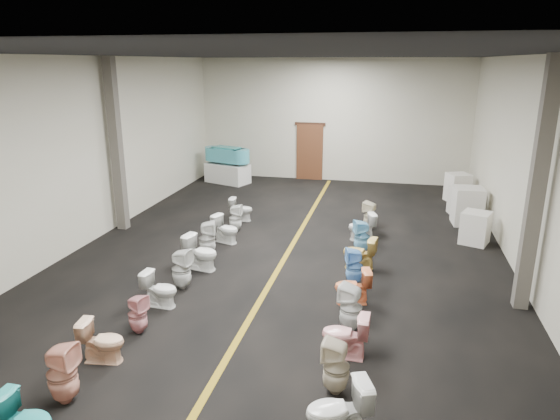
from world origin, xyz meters
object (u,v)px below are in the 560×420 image
Objects in this scene: appliance_crate_c at (463,202)px; toilet_left_9 at (235,218)px; toilet_left_3 at (138,314)px; toilet_right_4 at (351,308)px; toilet_left_6 at (201,253)px; toilet_right_6 at (354,267)px; toilet_left_0 at (26,420)px; toilet_left_10 at (241,209)px; appliance_crate_d at (458,188)px; toilet_left_7 at (207,239)px; toilet_left_8 at (226,229)px; toilet_left_5 at (181,269)px; appliance_crate_b at (468,206)px; toilet_right_5 at (353,287)px; toilet_right_2 at (336,367)px; toilet_left_2 at (102,341)px; toilet_right_8 at (362,237)px; toilet_right_1 at (338,412)px; toilet_right_9 at (362,227)px; display_table at (228,173)px; toilet_right_3 at (345,335)px; toilet_right_7 at (359,253)px; toilet_right_10 at (370,216)px; appliance_crate_a at (475,228)px; toilet_left_1 at (62,374)px; bathtub at (227,154)px; toilet_left_4 at (160,289)px.

appliance_crate_c is 6.75m from toilet_left_9.
toilet_left_3 is 3.55m from toilet_right_4.
toilet_right_6 is at bearing -79.87° from toilet_left_6.
toilet_left_0 reaches higher than toilet_left_10.
toilet_left_7 is (-6.19, -6.25, -0.04)m from appliance_crate_d.
appliance_crate_c is at bearing -41.06° from toilet_left_8.
toilet_left_9 is (-0.03, 3.59, -0.05)m from toilet_left_5.
toilet_left_5 is at bearing -137.08° from appliance_crate_b.
toilet_left_10 is 0.98× the size of toilet_right_5.
appliance_crate_c is at bearing -36.86° from toilet_left_6.
toilet_left_0 is 3.85m from toilet_right_2.
toilet_left_2 is 6.40m from toilet_right_8.
toilet_left_2 is 1.00× the size of toilet_right_5.
toilet_left_9 reaches higher than toilet_left_0.
toilet_left_5 is 4.34m from toilet_right_8.
toilet_left_8 is (0.04, 7.09, 0.01)m from toilet_left_0.
toilet_right_9 is (-0.20, 7.15, -0.05)m from toilet_right_1.
display_table is at bearing -154.49° from toilet_right_9.
appliance_crate_c is at bearing -42.06° from toilet_left_2.
toilet_left_6 reaches higher than display_table.
appliance_crate_d is 1.10× the size of toilet_left_5.
toilet_right_5 is (-0.05, 1.00, -0.08)m from toilet_right_4.
toilet_right_3 is 1.07× the size of toilet_right_5.
appliance_crate_b is at bearing 173.02° from toilet_right_4.
toilet_left_2 is 3.63m from toilet_left_6.
toilet_right_8 reaches higher than toilet_right_9.
toilet_left_8 is at bearing -110.02° from toilet_right_8.
toilet_left_2 is 0.92× the size of toilet_right_7.
toilet_right_10 is (0.13, 3.58, 0.00)m from toilet_right_6.
toilet_left_3 is 1.74m from toilet_left_5.
toilet_right_6 is (3.49, -3.57, 0.05)m from toilet_left_10.
toilet_right_5 is (-0.04, 1.80, -0.02)m from toilet_right_3.
appliance_crate_a is at bearing 138.88° from toilet_right_7.
toilet_right_5 is (-0.13, 3.58, -0.05)m from toilet_right_1.
toilet_left_5 is at bearing -61.91° from toilet_right_9.
toilet_right_2 is at bearing -76.68° from toilet_left_1.
appliance_crate_b reaches higher than appliance_crate_d.
toilet_right_9 is (-2.76, -1.94, -0.17)m from appliance_crate_b.
bathtub is at bearing -161.40° from toilet_right_6.
toilet_right_3 is at bearing -176.50° from toilet_right_2.
toilet_right_5 is (-2.69, -5.51, -0.18)m from appliance_crate_b.
appliance_crate_d is 1.36× the size of toilet_left_2.
toilet_left_10 is at bearing 3.74° from toilet_left_4.
toilet_left_6 is at bearing -142.62° from appliance_crate_b.
toilet_left_9 is at bearing -145.56° from toilet_right_2.
appliance_crate_c reaches higher than toilet_left_2.
appliance_crate_c is 1.01× the size of toilet_right_8.
toilet_left_0 is 0.79× the size of toilet_left_1.
toilet_left_5 is (0.02, 1.74, 0.08)m from toilet_left_3.
toilet_right_1 is 3.58m from toilet_right_5.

